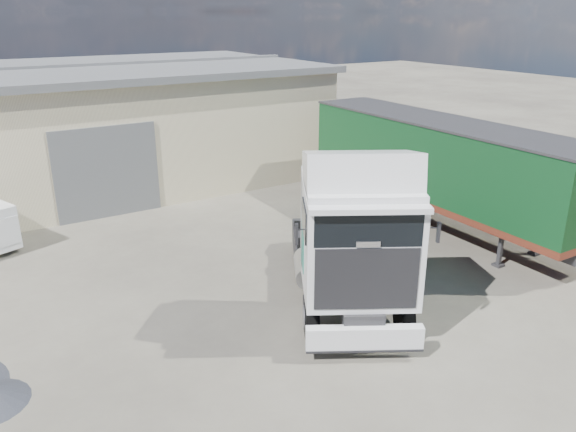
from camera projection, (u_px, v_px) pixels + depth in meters
ground at (288, 308)px, 15.40m from camera, size 120.00×120.00×0.00m
brick_boundary_wall at (432, 161)px, 25.49m from camera, size 0.35×26.00×2.50m
tractor_unit at (353, 243)px, 14.59m from camera, size 5.82×7.34×4.75m
box_trailer at (436, 162)px, 20.70m from camera, size 2.78×12.11×4.01m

